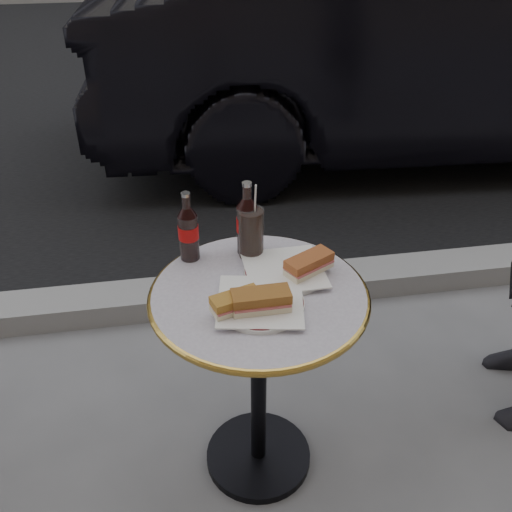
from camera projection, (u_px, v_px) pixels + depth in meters
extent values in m
plane|color=slate|center=(258.00, 458.00, 2.00)|extent=(80.00, 80.00, 0.00)
cube|color=black|center=(180.00, 66.00, 6.10)|extent=(40.00, 8.00, 0.00)
cube|color=gray|center=(227.00, 293.00, 2.71)|extent=(40.00, 0.20, 0.12)
cylinder|color=silver|center=(260.00, 304.00, 1.54)|extent=(0.31, 0.31, 0.01)
cylinder|color=silver|center=(284.00, 272.00, 1.66)|extent=(0.27, 0.27, 0.01)
cube|color=#A7712A|center=(236.00, 303.00, 1.49)|extent=(0.14, 0.10, 0.05)
cube|color=brown|center=(261.00, 301.00, 1.49)|extent=(0.16, 0.07, 0.05)
cube|color=#984D26|center=(309.00, 265.00, 1.63)|extent=(0.16, 0.13, 0.05)
cylinder|color=black|center=(251.00, 233.00, 1.70)|extent=(0.10, 0.10, 0.16)
imported|color=black|center=(442.00, 39.00, 3.87)|extent=(1.90, 4.80, 1.55)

